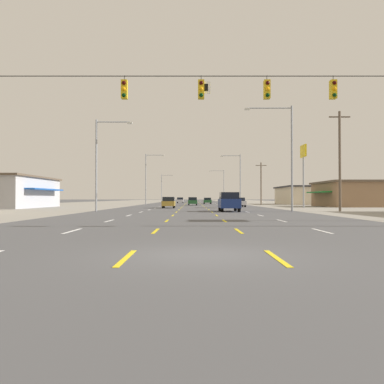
{
  "coord_description": "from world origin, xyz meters",
  "views": [
    {
      "loc": [
        -0.22,
        -9.75,
        1.4
      ],
      "look_at": [
        0.02,
        47.85,
        2.26
      ],
      "focal_mm": 37.25,
      "sensor_mm": 36.0,
      "label": 1
    }
  ],
  "objects_px": {
    "streetlight_left_row_2": "(161,186)",
    "pole_sign_right_row_1": "(302,159)",
    "streetlight_left_row_1": "(146,176)",
    "streetlight_right_row_1": "(237,176)",
    "sedan_far_right_mid": "(237,202)",
    "streetlight_right_row_0": "(285,150)",
    "hatchback_center_turn_midfar": "(191,201)",
    "hatchback_inner_left_near": "(167,202)",
    "sedan_inner_right_far": "(206,201)",
    "streetlight_right_row_2": "(221,183)",
    "suv_inner_right_nearest": "(227,202)",
    "sedan_center_turn_distant_a": "(192,200)",
    "streetlight_left_row_0": "(98,158)",
    "hatchback_inner_left_farther": "(179,200)",
    "hatchback_far_left_farthest": "(168,200)"
  },
  "relations": [
    {
      "from": "streetlight_right_row_1",
      "to": "streetlight_left_row_2",
      "type": "xyz_separation_m",
      "value": [
        -19.5,
        44.11,
        -0.94
      ]
    },
    {
      "from": "streetlight_left_row_0",
      "to": "streetlight_right_row_1",
      "type": "distance_m",
      "value": 48.23
    },
    {
      "from": "hatchback_inner_left_near",
      "to": "pole_sign_right_row_1",
      "type": "relative_size",
      "value": 0.44
    },
    {
      "from": "hatchback_inner_left_near",
      "to": "streetlight_right_row_1",
      "type": "height_order",
      "value": "streetlight_right_row_1"
    },
    {
      "from": "hatchback_far_left_farthest",
      "to": "streetlight_right_row_2",
      "type": "xyz_separation_m",
      "value": [
        16.74,
        8.69,
        5.35
      ]
    },
    {
      "from": "sedan_inner_right_far",
      "to": "pole_sign_right_row_1",
      "type": "bearing_deg",
      "value": -72.16
    },
    {
      "from": "hatchback_inner_left_near",
      "to": "streetlight_left_row_2",
      "type": "xyz_separation_m",
      "value": [
        -6.31,
        74.23,
        4.46
      ]
    },
    {
      "from": "hatchback_inner_left_near",
      "to": "streetlight_right_row_2",
      "type": "bearing_deg",
      "value": 80.0
    },
    {
      "from": "hatchback_center_turn_midfar",
      "to": "hatchback_inner_left_near",
      "type": "bearing_deg",
      "value": -99.19
    },
    {
      "from": "streetlight_left_row_2",
      "to": "streetlight_right_row_2",
      "type": "bearing_deg",
      "value": -0.0
    },
    {
      "from": "streetlight_right_row_1",
      "to": "hatchback_center_turn_midfar",
      "type": "bearing_deg",
      "value": -136.34
    },
    {
      "from": "sedan_far_right_mid",
      "to": "streetlight_left_row_1",
      "type": "relative_size",
      "value": 0.41
    },
    {
      "from": "sedan_far_right_mid",
      "to": "sedan_inner_right_far",
      "type": "height_order",
      "value": "same"
    },
    {
      "from": "suv_inner_right_nearest",
      "to": "sedan_center_turn_distant_a",
      "type": "height_order",
      "value": "suv_inner_right_nearest"
    },
    {
      "from": "streetlight_right_row_0",
      "to": "streetlight_left_row_1",
      "type": "xyz_separation_m",
      "value": [
        -19.44,
        44.11,
        -0.19
      ]
    },
    {
      "from": "streetlight_left_row_2",
      "to": "pole_sign_right_row_1",
      "type": "bearing_deg",
      "value": -70.94
    },
    {
      "from": "sedan_inner_right_far",
      "to": "streetlight_left_row_1",
      "type": "height_order",
      "value": "streetlight_left_row_1"
    },
    {
      "from": "suv_inner_right_nearest",
      "to": "sedan_inner_right_far",
      "type": "xyz_separation_m",
      "value": [
        -0.2,
        52.7,
        -0.27
      ]
    },
    {
      "from": "hatchback_inner_left_near",
      "to": "pole_sign_right_row_1",
      "type": "xyz_separation_m",
      "value": [
        19.0,
        0.99,
        6.13
      ]
    },
    {
      "from": "hatchback_inner_left_near",
      "to": "sedan_inner_right_far",
      "type": "bearing_deg",
      "value": 79.93
    },
    {
      "from": "hatchback_inner_left_near",
      "to": "hatchback_inner_left_farther",
      "type": "bearing_deg",
      "value": 89.98
    },
    {
      "from": "hatchback_inner_left_near",
      "to": "hatchback_center_turn_midfar",
      "type": "height_order",
      "value": "same"
    },
    {
      "from": "hatchback_inner_left_near",
      "to": "hatchback_far_left_farthest",
      "type": "bearing_deg",
      "value": 93.18
    },
    {
      "from": "sedan_far_right_mid",
      "to": "hatchback_center_turn_midfar",
      "type": "relative_size",
      "value": 1.15
    },
    {
      "from": "hatchback_inner_left_farther",
      "to": "streetlight_left_row_1",
      "type": "height_order",
      "value": "streetlight_left_row_1"
    },
    {
      "from": "streetlight_left_row_1",
      "to": "hatchback_center_turn_midfar",
      "type": "bearing_deg",
      "value": -44.06
    },
    {
      "from": "streetlight_left_row_0",
      "to": "streetlight_left_row_1",
      "type": "distance_m",
      "value": 44.11
    },
    {
      "from": "hatchback_center_turn_midfar",
      "to": "streetlight_right_row_1",
      "type": "xyz_separation_m",
      "value": [
        9.83,
        9.38,
        5.4
      ]
    },
    {
      "from": "streetlight_left_row_1",
      "to": "streetlight_right_row_1",
      "type": "xyz_separation_m",
      "value": [
        19.53,
        0.0,
        -0.02
      ]
    },
    {
      "from": "hatchback_center_turn_midfar",
      "to": "sedan_far_right_mid",
      "type": "bearing_deg",
      "value": -61.35
    },
    {
      "from": "streetlight_right_row_0",
      "to": "hatchback_center_turn_midfar",
      "type": "bearing_deg",
      "value": 105.67
    },
    {
      "from": "streetlight_left_row_1",
      "to": "streetlight_left_row_2",
      "type": "height_order",
      "value": "streetlight_left_row_1"
    },
    {
      "from": "streetlight_right_row_1",
      "to": "suv_inner_right_nearest",
      "type": "bearing_deg",
      "value": -97.9
    },
    {
      "from": "sedan_inner_right_far",
      "to": "streetlight_right_row_2",
      "type": "relative_size",
      "value": 0.43
    },
    {
      "from": "streetlight_left_row_2",
      "to": "sedan_far_right_mid",
      "type": "bearing_deg",
      "value": -75.77
    },
    {
      "from": "streetlight_right_row_0",
      "to": "streetlight_left_row_2",
      "type": "bearing_deg",
      "value": 102.41
    },
    {
      "from": "streetlight_left_row_0",
      "to": "streetlight_left_row_2",
      "type": "relative_size",
      "value": 1.05
    },
    {
      "from": "suv_inner_right_nearest",
      "to": "streetlight_right_row_2",
      "type": "xyz_separation_m",
      "value": [
        6.03,
        88.25,
        5.11
      ]
    },
    {
      "from": "streetlight_right_row_0",
      "to": "streetlight_right_row_2",
      "type": "distance_m",
      "value": 88.21
    },
    {
      "from": "sedan_far_right_mid",
      "to": "streetlight_left_row_0",
      "type": "height_order",
      "value": "streetlight_left_row_0"
    },
    {
      "from": "hatchback_center_turn_midfar",
      "to": "hatchback_far_left_farthest",
      "type": "xyz_separation_m",
      "value": [
        -7.0,
        44.8,
        0.0
      ]
    },
    {
      "from": "streetlight_left_row_0",
      "to": "streetlight_right_row_1",
      "type": "xyz_separation_m",
      "value": [
        19.51,
        44.11,
        0.67
      ]
    },
    {
      "from": "hatchback_inner_left_near",
      "to": "streetlight_left_row_1",
      "type": "height_order",
      "value": "streetlight_left_row_1"
    },
    {
      "from": "hatchback_inner_left_farther",
      "to": "streetlight_right_row_0",
      "type": "height_order",
      "value": "streetlight_right_row_0"
    },
    {
      "from": "streetlight_left_row_1",
      "to": "streetlight_right_row_2",
      "type": "relative_size",
      "value": 1.03
    },
    {
      "from": "hatchback_inner_left_near",
      "to": "hatchback_far_left_farthest",
      "type": "xyz_separation_m",
      "value": [
        -3.64,
        65.54,
        0.0
      ]
    },
    {
      "from": "streetlight_right_row_0",
      "to": "streetlight_left_row_0",
      "type": "bearing_deg",
      "value": 180.0
    },
    {
      "from": "sedan_center_turn_distant_a",
      "to": "streetlight_left_row_1",
      "type": "xyz_separation_m",
      "value": [
        -10.04,
        -37.23,
        5.45
      ]
    },
    {
      "from": "suv_inner_right_nearest",
      "to": "hatchback_inner_left_farther",
      "type": "xyz_separation_m",
      "value": [
        -7.05,
        66.89,
        -0.24
      ]
    },
    {
      "from": "streetlight_left_row_1",
      "to": "streetlight_right_row_1",
      "type": "relative_size",
      "value": 1.01
    }
  ]
}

